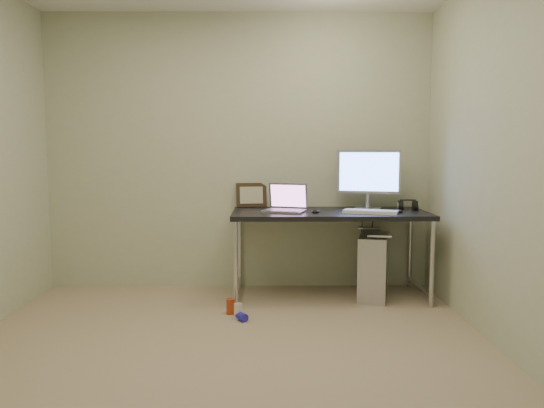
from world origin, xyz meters
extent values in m
plane|color=tan|center=(0.00, 0.00, 0.00)|extent=(3.50, 3.50, 0.00)
cube|color=beige|center=(0.00, 1.75, 1.25)|extent=(3.50, 0.02, 2.50)
cube|color=beige|center=(1.75, 0.00, 1.25)|extent=(0.02, 3.50, 2.50)
cube|color=black|center=(0.80, 1.39, 0.73)|extent=(1.67, 0.73, 0.04)
cylinder|color=silver|center=(0.00, 1.06, 0.35)|extent=(0.04, 0.04, 0.71)
cylinder|color=silver|center=(0.00, 1.71, 0.35)|extent=(0.04, 0.04, 0.71)
cylinder|color=silver|center=(1.59, 1.06, 0.35)|extent=(0.04, 0.04, 0.71)
cylinder|color=silver|center=(1.59, 1.71, 0.35)|extent=(0.04, 0.04, 0.71)
cylinder|color=silver|center=(0.00, 1.39, 0.08)|extent=(0.04, 0.65, 0.04)
cylinder|color=silver|center=(1.59, 1.39, 0.08)|extent=(0.04, 0.65, 0.04)
cube|color=silver|center=(1.18, 1.36, 0.27)|extent=(0.36, 0.57, 0.55)
cylinder|color=#B4B4BB|center=(1.18, 1.14, 0.57)|extent=(0.20, 0.08, 0.03)
cylinder|color=#B4B4BB|center=(1.18, 1.58, 0.57)|extent=(0.20, 0.08, 0.03)
cylinder|color=black|center=(1.13, 1.70, 0.40)|extent=(0.01, 0.16, 0.69)
cylinder|color=black|center=(1.22, 1.68, 0.38)|extent=(0.02, 0.11, 0.71)
cylinder|color=#A93819|center=(-0.03, 0.90, 0.06)|extent=(0.09, 0.09, 0.12)
cylinder|color=silver|center=(0.04, 0.78, 0.06)|extent=(0.09, 0.09, 0.12)
cylinder|color=#2720C3|center=(0.06, 0.74, 0.03)|extent=(0.11, 0.13, 0.06)
cube|color=#B4B4BB|center=(0.40, 1.33, 0.76)|extent=(0.40, 0.34, 0.02)
cube|color=slate|center=(0.40, 1.33, 0.77)|extent=(0.35, 0.29, 0.00)
cube|color=gray|center=(0.44, 1.46, 0.88)|extent=(0.34, 0.15, 0.22)
cube|color=#844E81|center=(0.44, 1.45, 0.88)|extent=(0.30, 0.13, 0.19)
cube|color=#B4B4BB|center=(1.15, 1.53, 0.76)|extent=(0.26, 0.22, 0.02)
cylinder|color=#B4B4BB|center=(1.15, 1.55, 0.83)|extent=(0.04, 0.04, 0.12)
cube|color=#B4B4BB|center=(1.15, 1.54, 1.08)|extent=(0.55, 0.18, 0.39)
cube|color=#577ADE|center=(1.15, 1.52, 1.08)|extent=(0.50, 0.14, 0.34)
cube|color=white|center=(1.12, 1.23, 0.76)|extent=(0.46, 0.28, 0.03)
ellipsoid|color=black|center=(1.36, 1.28, 0.77)|extent=(0.08, 0.12, 0.04)
ellipsoid|color=black|center=(0.66, 1.29, 0.77)|extent=(0.09, 0.12, 0.03)
cylinder|color=black|center=(1.43, 1.48, 0.78)|extent=(0.05, 0.11, 0.11)
cylinder|color=black|center=(1.56, 1.48, 0.78)|extent=(0.05, 0.11, 0.11)
cube|color=black|center=(1.49, 1.48, 0.84)|extent=(0.14, 0.03, 0.01)
cube|color=black|center=(0.12, 1.73, 0.86)|extent=(0.29, 0.11, 0.22)
cylinder|color=silver|center=(0.44, 1.67, 0.79)|extent=(0.01, 0.01, 0.08)
cylinder|color=white|center=(0.44, 1.67, 0.84)|extent=(0.04, 0.03, 0.04)
camera|label=1|loc=(0.25, -3.13, 1.29)|focal=35.00mm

